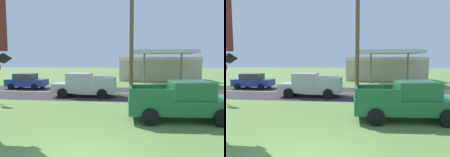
% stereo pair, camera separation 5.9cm
% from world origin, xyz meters
% --- Properties ---
extents(road_asphalt, '(140.00, 8.00, 0.02)m').
position_xyz_m(road_asphalt, '(0.00, 13.00, 0.01)').
color(road_asphalt, '#2B2B2D').
rests_on(road_asphalt, ground).
extents(road_centre_line, '(126.00, 0.20, 0.01)m').
position_xyz_m(road_centre_line, '(0.00, 13.00, 0.02)').
color(road_centre_line, gold).
rests_on(road_centre_line, road_asphalt).
extents(utility_pole, '(1.81, 0.26, 8.27)m').
position_xyz_m(utility_pole, '(1.30, 7.35, 4.41)').
color(utility_pole, brown).
rests_on(utility_pole, ground).
extents(gas_station, '(12.00, 11.50, 4.40)m').
position_xyz_m(gas_station, '(5.15, 27.37, 1.94)').
color(gas_station, beige).
rests_on(gas_station, ground).
extents(pickup_green_parked_on_lawn, '(5.30, 2.45, 1.96)m').
position_xyz_m(pickup_green_parked_on_lawn, '(3.88, 4.90, 0.96)').
color(pickup_green_parked_on_lawn, '#1E6038').
rests_on(pickup_green_parked_on_lawn, ground).
extents(pickup_silver_on_road, '(5.20, 2.24, 1.96)m').
position_xyz_m(pickup_silver_on_road, '(-2.71, 11.00, 0.96)').
color(pickup_silver_on_road, '#A8AAAF').
rests_on(pickup_silver_on_road, ground).
extents(car_blue_near_lane, '(4.20, 2.00, 1.64)m').
position_xyz_m(car_blue_near_lane, '(-10.14, 15.00, 0.83)').
color(car_blue_near_lane, '#233893').
rests_on(car_blue_near_lane, ground).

